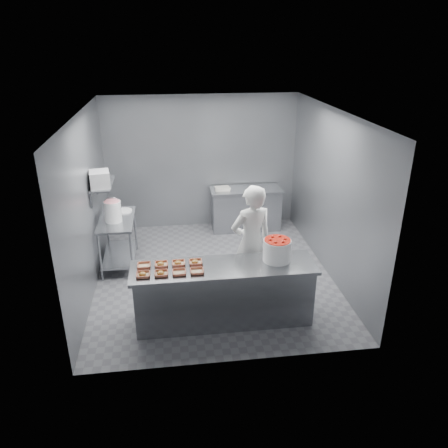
# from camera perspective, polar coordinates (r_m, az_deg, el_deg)

# --- Properties ---
(floor) EXTENTS (4.50, 4.50, 0.00)m
(floor) POSITION_cam_1_polar(r_m,az_deg,el_deg) (7.72, -1.34, -6.56)
(floor) COLOR #4C4C51
(floor) RESTS_ON ground
(ceiling) EXTENTS (4.50, 4.50, 0.00)m
(ceiling) POSITION_cam_1_polar(r_m,az_deg,el_deg) (6.77, -1.56, 14.42)
(ceiling) COLOR white
(ceiling) RESTS_ON wall_back
(wall_back) EXTENTS (4.00, 0.04, 2.80)m
(wall_back) POSITION_cam_1_polar(r_m,az_deg,el_deg) (9.26, -2.96, 8.00)
(wall_back) COLOR slate
(wall_back) RESTS_ON ground
(wall_left) EXTENTS (0.04, 4.50, 2.80)m
(wall_left) POSITION_cam_1_polar(r_m,az_deg,el_deg) (7.21, -17.46, 2.37)
(wall_left) COLOR slate
(wall_left) RESTS_ON ground
(wall_right) EXTENTS (0.04, 4.50, 2.80)m
(wall_right) POSITION_cam_1_polar(r_m,az_deg,el_deg) (7.59, 13.78, 3.82)
(wall_right) COLOR slate
(wall_right) RESTS_ON ground
(service_counter) EXTENTS (2.60, 0.70, 0.90)m
(service_counter) POSITION_cam_1_polar(r_m,az_deg,el_deg) (6.34, -0.02, -9.06)
(service_counter) COLOR slate
(service_counter) RESTS_ON ground
(prep_table) EXTENTS (0.60, 1.20, 0.90)m
(prep_table) POSITION_cam_1_polar(r_m,az_deg,el_deg) (8.01, -13.67, -1.34)
(prep_table) COLOR slate
(prep_table) RESTS_ON ground
(back_counter) EXTENTS (1.50, 0.60, 0.90)m
(back_counter) POSITION_cam_1_polar(r_m,az_deg,el_deg) (9.34, 2.85, 2.02)
(back_counter) COLOR slate
(back_counter) RESTS_ON ground
(wall_shelf) EXTENTS (0.35, 0.90, 0.03)m
(wall_shelf) POSITION_cam_1_polar(r_m,az_deg,el_deg) (7.70, -15.60, 5.08)
(wall_shelf) COLOR slate
(wall_shelf) RESTS_ON wall_left
(tray_0) EXTENTS (0.19, 0.18, 0.06)m
(tray_0) POSITION_cam_1_polar(r_m,az_deg,el_deg) (5.97, -10.53, -6.49)
(tray_0) COLOR tan
(tray_0) RESTS_ON service_counter
(tray_1) EXTENTS (0.19, 0.18, 0.06)m
(tray_1) POSITION_cam_1_polar(r_m,az_deg,el_deg) (5.95, -8.22, -6.39)
(tray_1) COLOR tan
(tray_1) RESTS_ON service_counter
(tray_2) EXTENTS (0.19, 0.18, 0.04)m
(tray_2) POSITION_cam_1_polar(r_m,az_deg,el_deg) (5.95, -5.87, -6.29)
(tray_2) COLOR tan
(tray_2) RESTS_ON service_counter
(tray_3) EXTENTS (0.19, 0.18, 0.04)m
(tray_3) POSITION_cam_1_polar(r_m,az_deg,el_deg) (5.96, -3.55, -6.16)
(tray_3) COLOR tan
(tray_3) RESTS_ON service_counter
(tray_4) EXTENTS (0.19, 0.18, 0.04)m
(tray_4) POSITION_cam_1_polar(r_m,az_deg,el_deg) (6.19, -10.41, -5.35)
(tray_4) COLOR tan
(tray_4) RESTS_ON service_counter
(tray_5) EXTENTS (0.19, 0.18, 0.06)m
(tray_5) POSITION_cam_1_polar(r_m,az_deg,el_deg) (6.18, -8.22, -5.22)
(tray_5) COLOR tan
(tray_5) RESTS_ON service_counter
(tray_6) EXTENTS (0.19, 0.18, 0.06)m
(tray_6) POSITION_cam_1_polar(r_m,az_deg,el_deg) (6.17, -5.98, -5.11)
(tray_6) COLOR tan
(tray_6) RESTS_ON service_counter
(tray_7) EXTENTS (0.19, 0.18, 0.06)m
(tray_7) POSITION_cam_1_polar(r_m,az_deg,el_deg) (6.18, -3.75, -4.98)
(tray_7) COLOR tan
(tray_7) RESTS_ON service_counter
(worker) EXTENTS (0.77, 0.61, 1.86)m
(worker) POSITION_cam_1_polar(r_m,az_deg,el_deg) (6.73, 3.58, -2.44)
(worker) COLOR white
(worker) RESTS_ON ground
(strawberry_tub) EXTENTS (0.40, 0.40, 0.33)m
(strawberry_tub) POSITION_cam_1_polar(r_m,az_deg,el_deg) (6.23, 6.94, -3.32)
(strawberry_tub) COLOR white
(strawberry_tub) RESTS_ON service_counter
(glaze_bucket) EXTENTS (0.31, 0.29, 0.45)m
(glaze_bucket) POSITION_cam_1_polar(r_m,az_deg,el_deg) (7.72, -14.32, 1.68)
(glaze_bucket) COLOR white
(glaze_bucket) RESTS_ON prep_table
(bucket_lid) EXTENTS (0.32, 0.32, 0.02)m
(bucket_lid) POSITION_cam_1_polar(r_m,az_deg,el_deg) (8.18, -12.98, 1.69)
(bucket_lid) COLOR white
(bucket_lid) RESTS_ON prep_table
(rag) EXTENTS (0.18, 0.17, 0.02)m
(rag) POSITION_cam_1_polar(r_m,az_deg,el_deg) (8.17, -13.73, 1.57)
(rag) COLOR #CCB28C
(rag) RESTS_ON prep_table
(appliance) EXTENTS (0.37, 0.40, 0.27)m
(appliance) POSITION_cam_1_polar(r_m,az_deg,el_deg) (7.45, -15.92, 5.66)
(appliance) COLOR gray
(appliance) RESTS_ON wall_shelf
(paper_stack) EXTENTS (0.31, 0.23, 0.06)m
(paper_stack) POSITION_cam_1_polar(r_m,az_deg,el_deg) (9.11, -0.20, 4.66)
(paper_stack) COLOR silver
(paper_stack) RESTS_ON back_counter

